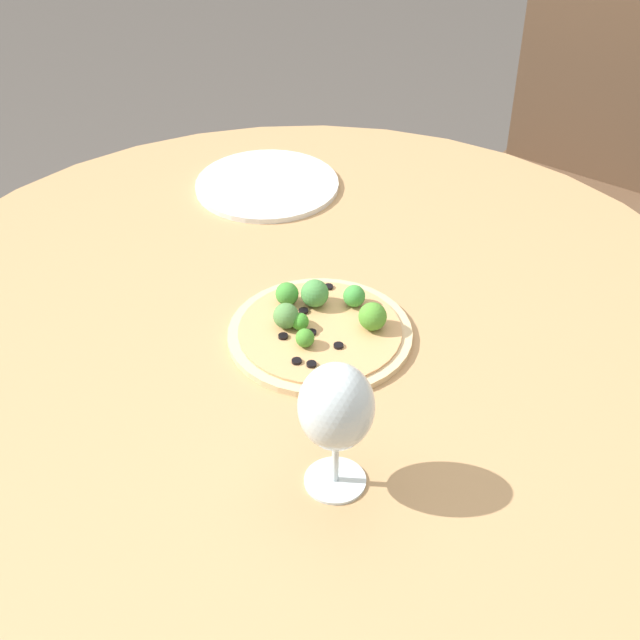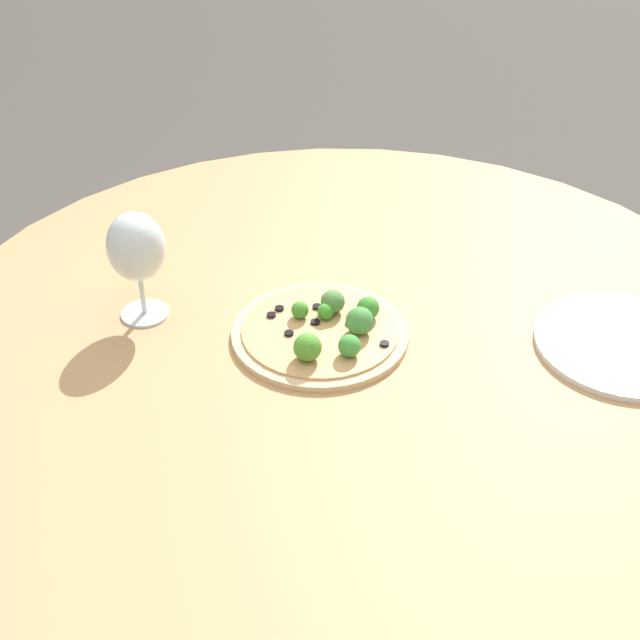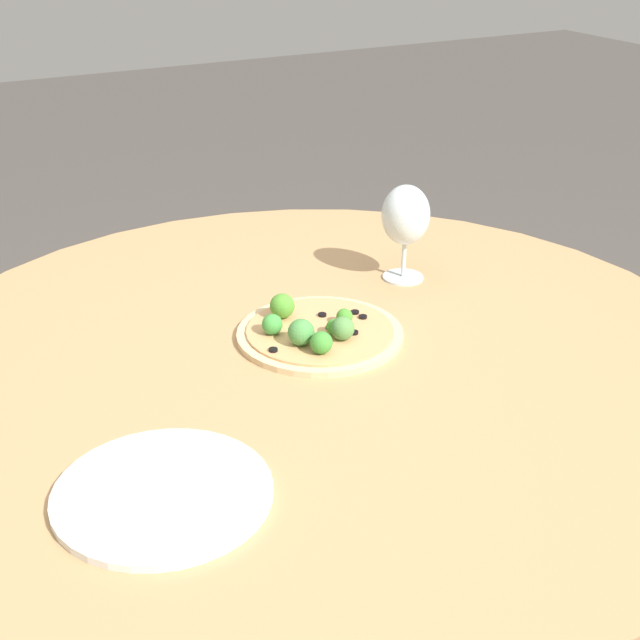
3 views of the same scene
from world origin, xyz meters
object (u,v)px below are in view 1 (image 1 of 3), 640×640
Objects in this scene: chair at (564,170)px; wine_glass at (336,409)px; pizza at (320,326)px; plate_near at (267,185)px.

wine_glass is (0.02, 1.27, 0.31)m from chair.
wine_glass reaches higher than pizza.
pizza is at bearing -61.34° from wine_glass.
chair reaches higher than wine_glass.
chair reaches higher than pizza.
wine_glass reaches higher than plate_near.
pizza is 1.51× the size of wine_glass.
chair is 1.31m from wine_glass.
chair is 5.52× the size of wine_glass.
chair is at bearing -122.25° from plate_near.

